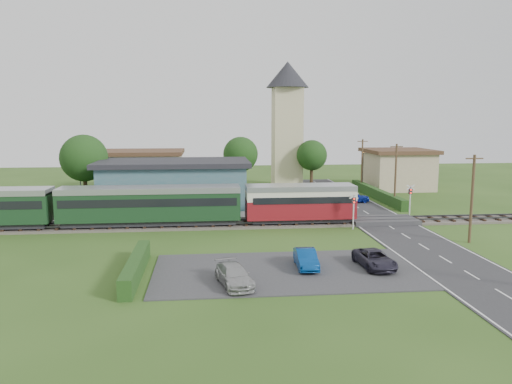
{
  "coord_description": "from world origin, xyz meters",
  "views": [
    {
      "loc": [
        -6.5,
        -42.71,
        9.86
      ],
      "look_at": [
        -1.84,
        4.0,
        2.82
      ],
      "focal_mm": 35.0,
      "sensor_mm": 36.0,
      "label": 1
    }
  ],
  "objects": [
    {
      "name": "car_park_dark",
      "position": [
        4.42,
        -11.89,
        0.65
      ],
      "size": [
        2.18,
        4.22,
        1.14
      ],
      "primitive_type": "imported",
      "rotation": [
        0.0,
        0.0,
        0.07
      ],
      "color": "#282534",
      "rests_on": "car_park"
    },
    {
      "name": "utility_pole_d",
      "position": [
        14.2,
        22.0,
        3.63
      ],
      "size": [
        1.4,
        0.22,
        7.0
      ],
      "color": "#473321",
      "rests_on": "ground"
    },
    {
      "name": "crossing_deck",
      "position": [
        10.0,
        2.0,
        0.23
      ],
      "size": [
        6.2,
        3.4,
        0.45
      ],
      "primitive_type": "cube",
      "color": "#333335",
      "rests_on": "ground"
    },
    {
      "name": "church_tower",
      "position": [
        5.0,
        28.0,
        10.23
      ],
      "size": [
        6.0,
        6.0,
        17.6
      ],
      "color": "beige",
      "rests_on": "ground"
    },
    {
      "name": "hedge_station",
      "position": [
        -10.0,
        15.5,
        0.65
      ],
      "size": [
        22.0,
        0.8,
        1.3
      ],
      "primitive_type": "cube",
      "color": "#193814",
      "rests_on": "ground"
    },
    {
      "name": "pedestrian_near",
      "position": [
        -4.56,
        5.0,
        1.29
      ],
      "size": [
        0.62,
        0.41,
        1.69
      ],
      "primitive_type": "imported",
      "rotation": [
        0.0,
        0.0,
        3.16
      ],
      "color": "gray",
      "rests_on": "platform"
    },
    {
      "name": "streetlamp_east",
      "position": [
        16.0,
        27.0,
        3.04
      ],
      "size": [
        0.3,
        0.3,
        5.15
      ],
      "color": "#3F3F47",
      "rests_on": "ground"
    },
    {
      "name": "tree_c",
      "position": [
        8.0,
        25.0,
        4.65
      ],
      "size": [
        4.2,
        4.2,
        6.78
      ],
      "color": "#332316",
      "rests_on": "ground"
    },
    {
      "name": "hedge_carpark",
      "position": [
        -11.0,
        -12.0,
        0.6
      ],
      "size": [
        0.8,
        9.0,
        1.2
      ],
      "primitive_type": "cube",
      "color": "#193814",
      "rests_on": "ground"
    },
    {
      "name": "car_park_blue",
      "position": [
        -0.08,
        -11.48,
        0.68
      ],
      "size": [
        1.43,
        3.7,
        1.2
      ],
      "primitive_type": "imported",
      "rotation": [
        0.0,
        0.0,
        -0.04
      ],
      "color": "navy",
      "rests_on": "car_park"
    },
    {
      "name": "crossing_signal_near",
      "position": [
        6.4,
        -0.41,
        2.14
      ],
      "size": [
        0.84,
        0.28,
        3.28
      ],
      "color": "silver",
      "rests_on": "ground"
    },
    {
      "name": "utility_pole_c",
      "position": [
        14.2,
        10.0,
        3.63
      ],
      "size": [
        1.4,
        0.22,
        7.0
      ],
      "color": "#473321",
      "rests_on": "ground"
    },
    {
      "name": "house_east",
      "position": [
        20.0,
        24.0,
        2.8
      ],
      "size": [
        8.8,
        8.8,
        5.5
      ],
      "color": "tan",
      "rests_on": "ground"
    },
    {
      "name": "streetlamp_west",
      "position": [
        -22.0,
        20.0,
        3.04
      ],
      "size": [
        0.3,
        0.3,
        5.15
      ],
      "color": "#3F3F47",
      "rests_on": "ground"
    },
    {
      "name": "equipment_hut",
      "position": [
        -18.0,
        5.2,
        1.75
      ],
      "size": [
        2.3,
        2.3,
        2.55
      ],
      "color": "beige",
      "rests_on": "platform"
    },
    {
      "name": "platform",
      "position": [
        -10.0,
        5.2,
        0.23
      ],
      "size": [
        30.0,
        3.0,
        0.45
      ],
      "primitive_type": "cube",
      "color": "gray",
      "rests_on": "ground"
    },
    {
      "name": "utility_pole_b",
      "position": [
        14.2,
        -6.0,
        3.63
      ],
      "size": [
        1.4,
        0.22,
        7.0
      ],
      "color": "#473321",
      "rests_on": "ground"
    },
    {
      "name": "car_park_silver",
      "position": [
        -4.98,
        -14.5,
        0.67
      ],
      "size": [
        2.5,
        4.32,
        1.18
      ],
      "primitive_type": "imported",
      "rotation": [
        0.0,
        0.0,
        0.22
      ],
      "color": "#9F9F9F",
      "rests_on": "car_park"
    },
    {
      "name": "station_building",
      "position": [
        -10.0,
        10.99,
        2.69
      ],
      "size": [
        16.0,
        9.0,
        5.3
      ],
      "color": "#386975",
      "rests_on": "ground"
    },
    {
      "name": "pedestrian_far",
      "position": [
        -14.87,
        4.59,
        1.42
      ],
      "size": [
        0.76,
        0.97,
        1.94
      ],
      "primitive_type": "imported",
      "rotation": [
        0.0,
        0.0,
        1.54
      ],
      "color": "gray",
      "rests_on": "platform"
    },
    {
      "name": "hedge_roadside",
      "position": [
        14.2,
        16.0,
        0.6
      ],
      "size": [
        0.8,
        18.0,
        1.2
      ],
      "primitive_type": "cube",
      "color": "#193814",
      "rests_on": "ground"
    },
    {
      "name": "ground",
      "position": [
        0.0,
        0.0,
        0.0
      ],
      "size": [
        120.0,
        120.0,
        0.0
      ],
      "primitive_type": "plane",
      "color": "#2D4C19"
    },
    {
      "name": "train",
      "position": [
        -14.74,
        2.0,
        2.18
      ],
      "size": [
        43.2,
        2.9,
        3.4
      ],
      "color": "#232328",
      "rests_on": "ground"
    },
    {
      "name": "crossing_signal_far",
      "position": [
        13.6,
        4.39,
        2.14
      ],
      "size": [
        0.84,
        0.28,
        3.28
      ],
      "color": "silver",
      "rests_on": "ground"
    },
    {
      "name": "house_west",
      "position": [
        -15.0,
        25.0,
        2.79
      ],
      "size": [
        10.8,
        8.8,
        5.5
      ],
      "color": "tan",
      "rests_on": "ground"
    },
    {
      "name": "car_park",
      "position": [
        -1.5,
        -12.0,
        0.04
      ],
      "size": [
        17.0,
        9.0,
        0.08
      ],
      "primitive_type": "cube",
      "color": "#333335",
      "rests_on": "ground"
    },
    {
      "name": "car_on_road",
      "position": [
        10.43,
        13.24,
        0.7
      ],
      "size": [
        3.87,
        1.69,
        1.3
      ],
      "primitive_type": "imported",
      "rotation": [
        0.0,
        0.0,
        1.53
      ],
      "color": "#1229A1",
      "rests_on": "road"
    },
    {
      "name": "railway_track",
      "position": [
        0.0,
        2.0,
        0.11
      ],
      "size": [
        76.0,
        3.2,
        0.49
      ],
      "color": "#4C443D",
      "rests_on": "ground"
    },
    {
      "name": "tree_b",
      "position": [
        -2.0,
        23.0,
        5.02
      ],
      "size": [
        4.6,
        4.6,
        7.34
      ],
      "color": "#332316",
      "rests_on": "ground"
    },
    {
      "name": "road",
      "position": [
        10.0,
        0.0,
        0.03
      ],
      "size": [
        6.0,
        70.0,
        0.05
      ],
      "primitive_type": "cube",
      "color": "#28282B",
      "rests_on": "ground"
    },
    {
      "name": "tree_a",
      "position": [
        -20.0,
        14.0,
        5.38
      ],
      "size": [
        5.2,
        5.2,
        8.0
      ],
      "color": "#332316",
      "rests_on": "ground"
    }
  ]
}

